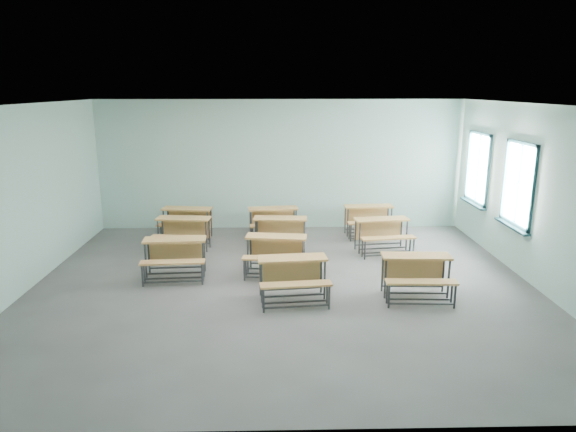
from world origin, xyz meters
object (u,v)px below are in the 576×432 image
object	(u,v)px
desk_unit_r3c0	(186,219)
desk_unit_r2c1	(280,229)
desk_unit_r2c0	(183,229)
desk_unit_r1c0	(175,252)
desk_unit_r0c2	(417,270)
desk_unit_r3c1	(274,218)
desk_unit_r2c2	(383,230)
desk_unit_r0c1	(293,273)
desk_unit_r1c1	(276,249)
desk_unit_r3c2	(369,216)

from	to	relation	value
desk_unit_r3c0	desk_unit_r2c1	bearing A→B (deg)	-16.45
desk_unit_r2c0	desk_unit_r3c0	size ratio (longest dim) A/B	0.98
desk_unit_r1c0	desk_unit_r2c0	world-z (taller)	same
desk_unit_r2c1	desk_unit_r3c0	world-z (taller)	same
desk_unit_r0c2	desk_unit_r2c1	xyz separation A→B (m)	(-2.28, 2.63, 0.00)
desk_unit_r0c2	desk_unit_r1c0	bearing A→B (deg)	168.35
desk_unit_r1c0	desk_unit_r3c0	distance (m)	2.54
desk_unit_r0c2	desk_unit_r2c1	distance (m)	3.48
desk_unit_r2c0	desk_unit_r2c1	size ratio (longest dim) A/B	1.02
desk_unit_r3c0	desk_unit_r3c1	bearing A→B (deg)	6.69
desk_unit_r2c2	desk_unit_r3c1	xyz separation A→B (m)	(-2.36, 1.08, 0.00)
desk_unit_r0c1	desk_unit_r2c1	size ratio (longest dim) A/B	1.02
desk_unit_r2c1	desk_unit_r0c2	bearing A→B (deg)	-45.38
desk_unit_r3c0	desk_unit_r1c1	bearing A→B (deg)	-41.16
desk_unit_r0c2	desk_unit_r3c0	xyz separation A→B (m)	(-4.47, 3.60, 0.00)
desk_unit_r3c2	desk_unit_r1c1	bearing A→B (deg)	-134.90
desk_unit_r1c0	desk_unit_r2c2	xyz separation A→B (m)	(4.20, 1.43, 0.00)
desk_unit_r1c1	desk_unit_r0c1	bearing A→B (deg)	-70.31
desk_unit_r0c2	desk_unit_r3c2	world-z (taller)	same
desk_unit_r0c1	desk_unit_r2c0	size ratio (longest dim) A/B	1.00
desk_unit_r0c1	desk_unit_r0c2	distance (m)	2.09
desk_unit_r0c2	desk_unit_r1c1	size ratio (longest dim) A/B	0.96
desk_unit_r1c1	desk_unit_r3c2	size ratio (longest dim) A/B	1.04
desk_unit_r2c2	desk_unit_r2c0	bearing A→B (deg)	169.83
desk_unit_r2c1	desk_unit_r3c1	xyz separation A→B (m)	(-0.14, 0.95, 0.00)
desk_unit_r1c1	desk_unit_r2c2	bearing A→B (deg)	35.91
desk_unit_r2c0	desk_unit_r1c0	bearing A→B (deg)	-79.80
desk_unit_r0c1	desk_unit_r2c2	distance (m)	3.26
desk_unit_r2c0	desk_unit_r3c1	world-z (taller)	same
desk_unit_r1c1	desk_unit_r3c0	size ratio (longest dim) A/B	1.00
desk_unit_r0c1	desk_unit_r2c2	world-z (taller)	same
desk_unit_r3c2	desk_unit_r2c2	bearing A→B (deg)	-90.20
desk_unit_r0c2	desk_unit_r2c0	bearing A→B (deg)	151.10
desk_unit_r1c0	desk_unit_r1c1	distance (m)	1.89
desk_unit_r3c0	desk_unit_r3c2	xyz separation A→B (m)	(4.34, 0.15, 0.00)
desk_unit_r0c1	desk_unit_r1c0	distance (m)	2.45
desk_unit_r0c2	desk_unit_r1c0	world-z (taller)	same
desk_unit_r0c1	desk_unit_r3c2	size ratio (longest dim) A/B	1.02
desk_unit_r3c1	desk_unit_r3c2	size ratio (longest dim) A/B	1.03
desk_unit_r0c1	desk_unit_r2c0	xyz separation A→B (m)	(-2.31, 2.74, 0.00)
desk_unit_r0c1	desk_unit_r3c0	distance (m)	4.37
desk_unit_r1c0	desk_unit_r3c1	bearing A→B (deg)	50.05
desk_unit_r2c2	desk_unit_r2c1	bearing A→B (deg)	168.82
desk_unit_r3c2	desk_unit_r0c1	bearing A→B (deg)	-120.49
desk_unit_r1c1	desk_unit_r3c1	distance (m)	2.35
desk_unit_r0c2	desk_unit_r1c1	xyz separation A→B (m)	(-2.38, 1.22, 0.00)
desk_unit_r2c0	desk_unit_r3c1	distance (m)	2.17
desk_unit_r3c1	desk_unit_r2c1	bearing A→B (deg)	-87.93
desk_unit_r1c1	desk_unit_r3c2	xyz separation A→B (m)	(2.24, 2.53, 0.00)
desk_unit_r2c2	desk_unit_r3c0	distance (m)	4.54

